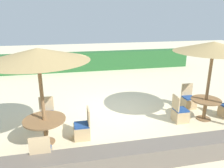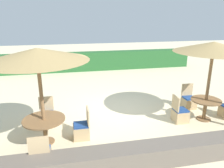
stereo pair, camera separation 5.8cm
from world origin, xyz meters
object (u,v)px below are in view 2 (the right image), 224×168
at_px(patio_chair_front_left_north, 47,118).
at_px(patio_chair_front_right_west, 180,114).
at_px(patio_chair_front_left_east, 82,130).
at_px(patio_chair_front_right_north, 189,102).
at_px(patio_chair_front_left_south, 41,158).
at_px(round_table_front_right, 206,104).
at_px(round_table_front_left, 44,123).
at_px(parasol_front_left, 37,55).
at_px(parasol_front_right, 214,47).

bearing_deg(patio_chair_front_left_north, patio_chair_front_right_west, 171.60).
bearing_deg(patio_chair_front_right_west, patio_chair_front_left_east, -83.75).
relative_size(patio_chair_front_right_north, patio_chair_front_left_south, 1.00).
height_order(patio_chair_front_left_north, patio_chair_front_left_east, same).
distance_m(round_table_front_right, round_table_front_left, 5.29).
xyz_separation_m(patio_chair_front_right_north, round_table_front_left, (-5.26, -1.37, 0.33)).
bearing_deg(patio_chair_front_left_south, patio_chair_front_left_north, 90.88).
relative_size(patio_chair_front_left_south, patio_chair_front_left_north, 1.00).
bearing_deg(round_table_front_right, patio_chair_front_left_south, -164.62).
bearing_deg(patio_chair_front_right_west, patio_chair_front_left_north, -98.40).
bearing_deg(round_table_front_left, patio_chair_front_right_north, 14.65).
height_order(round_table_front_left, patio_chair_front_left_east, patio_chair_front_left_east).
xyz_separation_m(patio_chair_front_right_north, patio_chair_front_left_north, (-5.30, -0.33, 0.00)).
height_order(patio_chair_front_right_north, patio_chair_front_left_south, same).
distance_m(patio_chair_front_right_north, patio_chair_front_left_east, 4.44).
relative_size(round_table_front_left, patio_chair_front_left_east, 1.25).
bearing_deg(patio_chair_front_right_north, parasol_front_left, 14.65).
bearing_deg(patio_chair_front_left_south, round_table_front_left, 89.71).
xyz_separation_m(round_table_front_right, round_table_front_left, (-5.27, -0.37, 0.03)).
bearing_deg(patio_chair_front_left_north, patio_chair_front_left_south, 90.88).
distance_m(round_table_front_right, patio_chair_front_right_north, 1.05).
bearing_deg(round_table_front_right, patio_chair_front_left_east, -175.50).
bearing_deg(round_table_front_right, parasol_front_left, -176.02).
relative_size(patio_chair_front_right_north, parasol_front_left, 0.34).
distance_m(round_table_front_left, patio_chair_front_left_south, 1.14).
height_order(patio_chair_front_left_south, patio_chair_front_left_east, same).
xyz_separation_m(patio_chair_front_right_west, parasol_front_left, (-4.36, -0.40, 2.26)).
relative_size(patio_chair_front_right_west, patio_chair_front_left_east, 1.00).
xyz_separation_m(parasol_front_right, patio_chair_front_right_west, (-0.91, 0.03, -2.25)).
distance_m(patio_chair_front_left_north, patio_chair_front_left_east, 1.47).
relative_size(parasol_front_right, patio_chair_front_left_east, 2.89).
bearing_deg(round_table_front_left, parasol_front_left, -90.00).
bearing_deg(patio_chair_front_left_south, patio_chair_front_left_east, 47.23).
distance_m(round_table_front_right, patio_chair_front_left_south, 5.48).
distance_m(round_table_front_right, patio_chair_front_right_west, 0.96).
distance_m(parasol_front_left, patio_chair_front_left_south, 2.51).
bearing_deg(parasol_front_right, patio_chair_front_right_west, 178.06).
xyz_separation_m(round_table_front_left, patio_chair_front_left_east, (1.03, 0.03, -0.33)).
xyz_separation_m(round_table_front_right, patio_chair_front_right_west, (-0.91, 0.03, -0.30)).
bearing_deg(patio_chair_front_left_east, round_table_front_right, -85.50).
xyz_separation_m(patio_chair_front_right_north, patio_chair_front_left_east, (-4.23, -1.34, 0.00)).
xyz_separation_m(patio_chair_front_right_west, round_table_front_left, (-4.36, -0.40, 0.33)).
xyz_separation_m(patio_chair_front_left_north, patio_chair_front_left_east, (1.07, -1.01, 0.00)).
xyz_separation_m(patio_chair_front_right_north, patio_chair_front_left_south, (-5.26, -2.46, 0.00)).
height_order(patio_chair_front_right_west, parasol_front_left, parasol_front_left).
bearing_deg(patio_chair_front_right_north, patio_chair_front_left_south, 25.04).
relative_size(patio_chair_front_right_north, patio_chair_front_left_north, 1.00).
relative_size(patio_chair_front_right_north, patio_chair_front_left_east, 1.00).
height_order(parasol_front_left, patio_chair_front_left_north, parasol_front_left).
relative_size(round_table_front_right, parasol_front_left, 0.37).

